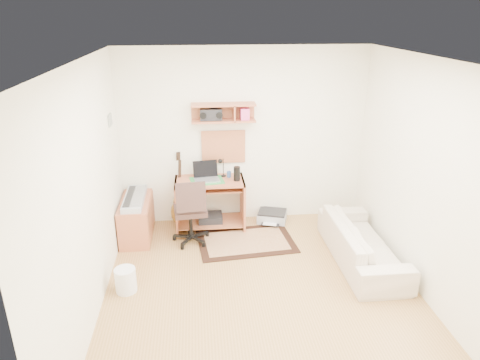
{
  "coord_description": "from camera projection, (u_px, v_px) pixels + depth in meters",
  "views": [
    {
      "loc": [
        -0.68,
        -4.18,
        3.05
      ],
      "look_at": [
        -0.15,
        1.05,
        1.0
      ],
      "focal_mm": 32.82,
      "sensor_mm": 36.0,
      "label": 1
    }
  ],
  "objects": [
    {
      "name": "desk",
      "position": [
        210.0,
        204.0,
        6.45
      ],
      "size": [
        1.0,
        0.55,
        0.75
      ],
      "primitive_type": null,
      "color": "#BF6743",
      "rests_on": "floor"
    },
    {
      "name": "printer",
      "position": [
        272.0,
        216.0,
        6.73
      ],
      "size": [
        0.51,
        0.45,
        0.16
      ],
      "primitive_type": "cube",
      "rotation": [
        0.0,
        0.0,
        -0.31
      ],
      "color": "#A5A8AA",
      "rests_on": "floor"
    },
    {
      "name": "task_chair",
      "position": [
        190.0,
        210.0,
        6.0
      ],
      "size": [
        0.54,
        0.54,
        0.97
      ],
      "primitive_type": null,
      "rotation": [
        0.0,
        0.0,
        0.1
      ],
      "color": "#372521",
      "rests_on": "floor"
    },
    {
      "name": "guitar",
      "position": [
        180.0,
        190.0,
        6.47
      ],
      "size": [
        0.35,
        0.28,
        1.12
      ],
      "primitive_type": null,
      "rotation": [
        0.0,
        0.0,
        0.35
      ],
      "color": "#AA8034",
      "rests_on": "floor"
    },
    {
      "name": "desk_lamp",
      "position": [
        223.0,
        167.0,
        6.42
      ],
      "size": [
        0.09,
        0.09,
        0.28
      ],
      "primitive_type": null,
      "color": "black",
      "rests_on": "desk"
    },
    {
      "name": "music_keyboard",
      "position": [
        135.0,
        199.0,
        6.11
      ],
      "size": [
        0.27,
        0.85,
        0.07
      ],
      "primitive_type": "cube",
      "color": "#B2B5BA",
      "rests_on": "cabinet"
    },
    {
      "name": "ceiling",
      "position": [
        267.0,
        60.0,
        4.1
      ],
      "size": [
        3.6,
        4.0,
        0.01
      ],
      "primitive_type": "cube",
      "color": "white",
      "rests_on": "ground"
    },
    {
      "name": "boombox",
      "position": [
        211.0,
        114.0,
        6.12
      ],
      "size": [
        0.3,
        0.14,
        0.16
      ],
      "primitive_type": "cube",
      "color": "black",
      "rests_on": "wall_shelf"
    },
    {
      "name": "right_wall",
      "position": [
        429.0,
        183.0,
        4.74
      ],
      "size": [
        0.01,
        4.0,
        2.6
      ],
      "primitive_type": "cube",
      "color": "white",
      "rests_on": "ground"
    },
    {
      "name": "cork_board",
      "position": [
        223.0,
        147.0,
        6.42
      ],
      "size": [
        0.64,
        0.03,
        0.49
      ],
      "primitive_type": "cube",
      "color": "#A47B52",
      "rests_on": "back_wall"
    },
    {
      "name": "left_wall",
      "position": [
        87.0,
        196.0,
        4.4
      ],
      "size": [
        0.01,
        4.0,
        2.6
      ],
      "primitive_type": "cube",
      "color": "white",
      "rests_on": "ground"
    },
    {
      "name": "back_wall",
      "position": [
        244.0,
        137.0,
        6.43
      ],
      "size": [
        3.6,
        0.01,
        2.6
      ],
      "primitive_type": "cube",
      "color": "white",
      "rests_on": "ground"
    },
    {
      "name": "waste_basket",
      "position": [
        126.0,
        280.0,
        5.04
      ],
      "size": [
        0.26,
        0.26,
        0.29
      ],
      "primitive_type": "cylinder",
      "rotation": [
        0.0,
        0.0,
        -0.06
      ],
      "color": "white",
      "rests_on": "floor"
    },
    {
      "name": "cabinet",
      "position": [
        136.0,
        219.0,
        6.22
      ],
      "size": [
        0.4,
        0.9,
        0.55
      ],
      "primitive_type": "cube",
      "color": "#BF6743",
      "rests_on": "floor"
    },
    {
      "name": "wall_photo",
      "position": [
        110.0,
        120.0,
        5.64
      ],
      "size": [
        0.02,
        0.2,
        0.15
      ],
      "primitive_type": "cube",
      "color": "#4C8CBF",
      "rests_on": "left_wall"
    },
    {
      "name": "rug",
      "position": [
        246.0,
        241.0,
        6.15
      ],
      "size": [
        1.4,
        1.0,
        0.02
      ],
      "primitive_type": "cube",
      "rotation": [
        0.0,
        0.0,
        0.1
      ],
      "color": "tan",
      "rests_on": "floor"
    },
    {
      "name": "wall_shelf",
      "position": [
        223.0,
        113.0,
        6.13
      ],
      "size": [
        0.9,
        0.25,
        0.26
      ],
      "primitive_type": "cube",
      "color": "#BF6743",
      "rests_on": "back_wall"
    },
    {
      "name": "speaker",
      "position": [
        237.0,
        174.0,
        6.27
      ],
      "size": [
        0.09,
        0.09,
        0.21
      ],
      "primitive_type": "cylinder",
      "color": "black",
      "rests_on": "desk"
    },
    {
      "name": "floor",
      "position": [
        262.0,
        294.0,
        5.04
      ],
      "size": [
        3.6,
        4.0,
        0.01
      ],
      "primitive_type": "cube",
      "color": "#B08249",
      "rests_on": "ground"
    },
    {
      "name": "laptop",
      "position": [
        207.0,
        172.0,
        6.25
      ],
      "size": [
        0.4,
        0.4,
        0.27
      ],
      "primitive_type": null,
      "rotation": [
        0.0,
        0.0,
        0.13
      ],
      "color": "silver",
      "rests_on": "desk"
    },
    {
      "name": "pencil_cup",
      "position": [
        229.0,
        174.0,
        6.42
      ],
      "size": [
        0.06,
        0.06,
        0.09
      ],
      "primitive_type": "cylinder",
      "color": "#2D5089",
      "rests_on": "desk"
    },
    {
      "name": "sofa",
      "position": [
        363.0,
        237.0,
        5.59
      ],
      "size": [
        0.51,
        1.75,
        0.68
      ],
      "primitive_type": "imported",
      "rotation": [
        0.0,
        0.0,
        1.57
      ],
      "color": "beige",
      "rests_on": "floor"
    }
  ]
}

